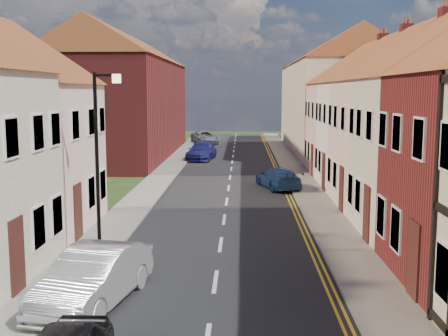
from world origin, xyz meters
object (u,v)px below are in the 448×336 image
lamppost (100,154)px  car_mid (94,277)px  car_far (202,151)px  car_distant (205,137)px  car_far_b (278,178)px

lamppost → car_mid: size_ratio=1.32×
car_far → car_distant: (-0.67, 14.41, -0.03)m
lamppost → car_distant: 42.02m
car_mid → car_far_b: size_ratio=1.08×
lamppost → car_distant: lamppost is taller
lamppost → car_mid: bearing=-78.9°
car_far → lamppost: bearing=-86.9°
lamppost → car_far: 27.68m
car_distant → car_far_b: (6.05, -27.91, -0.06)m
car_far → car_far_b: size_ratio=1.15×
lamppost → car_far_b: bearing=64.6°
car_mid → car_distant: car_mid is taller
car_mid → car_distant: 45.77m
car_far → car_mid: bearing=-85.2°
lamppost → car_mid: (0.75, -3.85, -2.79)m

